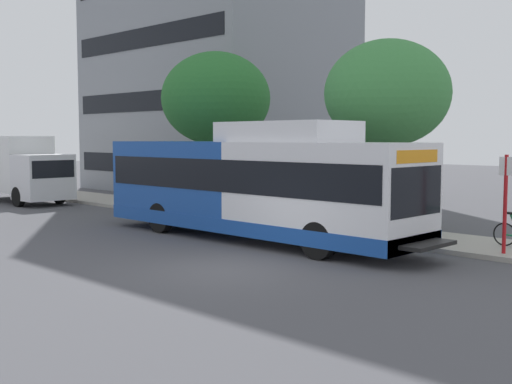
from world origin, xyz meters
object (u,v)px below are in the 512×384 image
object	(u,v)px
street_tree_near_stop	(387,94)
box_truck_background	(17,167)
bus_stop_sign_pole	(505,196)
street_tree_mid_block	(216,99)
transit_bus	(254,185)

from	to	relation	value
street_tree_near_stop	box_truck_background	distance (m)	19.32
street_tree_near_stop	box_truck_background	size ratio (longest dim) A/B	0.90
bus_stop_sign_pole	street_tree_mid_block	world-z (taller)	street_tree_mid_block
street_tree_mid_block	bus_stop_sign_pole	bearing A→B (deg)	-98.16
transit_bus	street_tree_near_stop	distance (m)	5.64
street_tree_near_stop	box_truck_background	xyz separation A→B (m)	(-4.22, 18.63, -2.91)
box_truck_background	street_tree_mid_block	bearing A→B (deg)	-67.81
bus_stop_sign_pole	street_tree_mid_block	xyz separation A→B (m)	(1.93, 13.49, 3.19)
street_tree_near_stop	street_tree_mid_block	distance (m)	8.49
box_truck_background	street_tree_near_stop	bearing A→B (deg)	-77.23
street_tree_near_stop	street_tree_mid_block	xyz separation A→B (m)	(-0.08, 8.49, 0.19)
box_truck_background	bus_stop_sign_pole	bearing A→B (deg)	-84.67
street_tree_mid_block	box_truck_background	distance (m)	11.38
transit_bus	street_tree_near_stop	size ratio (longest dim) A/B	1.94
street_tree_mid_block	street_tree_near_stop	bearing A→B (deg)	-89.43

